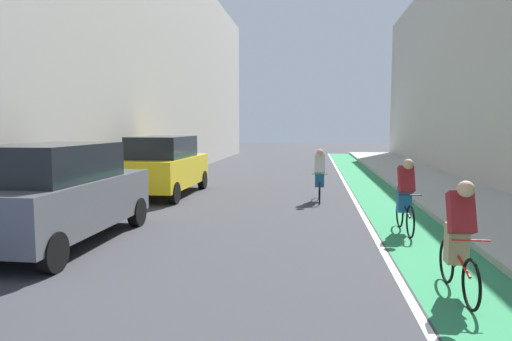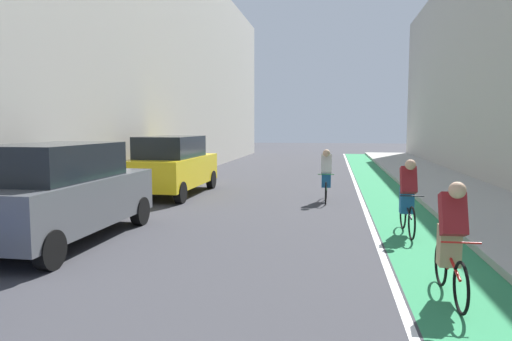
{
  "view_description": "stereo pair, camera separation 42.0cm",
  "coord_description": "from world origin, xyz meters",
  "px_view_note": "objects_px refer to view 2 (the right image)",
  "views": [
    {
      "loc": [
        1.46,
        2.29,
        2.32
      ],
      "look_at": [
        0.28,
        11.96,
        1.38
      ],
      "focal_mm": 32.55,
      "sensor_mm": 36.0,
      "label": 1
    },
    {
      "loc": [
        1.88,
        2.35,
        2.32
      ],
      "look_at": [
        0.28,
        11.96,
        1.38
      ],
      "focal_mm": 32.55,
      "sensor_mm": 36.0,
      "label": 2
    }
  ],
  "objects_px": {
    "parked_suv_gray": "(61,192)",
    "cyclist_trailing": "(408,195)",
    "cyclist_far": "(326,174)",
    "parked_suv_yellow_cab": "(173,165)",
    "cyclist_mid": "(451,236)"
  },
  "relations": [
    {
      "from": "cyclist_trailing",
      "to": "cyclist_far",
      "type": "height_order",
      "value": "cyclist_trailing"
    },
    {
      "from": "parked_suv_yellow_cab",
      "to": "cyclist_trailing",
      "type": "distance_m",
      "value": 8.33
    },
    {
      "from": "cyclist_mid",
      "to": "cyclist_trailing",
      "type": "relative_size",
      "value": 0.98
    },
    {
      "from": "parked_suv_gray",
      "to": "cyclist_mid",
      "type": "relative_size",
      "value": 2.69
    },
    {
      "from": "cyclist_trailing",
      "to": "parked_suv_yellow_cab",
      "type": "bearing_deg",
      "value": 146.09
    },
    {
      "from": "parked_suv_gray",
      "to": "cyclist_mid",
      "type": "height_order",
      "value": "parked_suv_gray"
    },
    {
      "from": "parked_suv_gray",
      "to": "cyclist_trailing",
      "type": "bearing_deg",
      "value": 15.22
    },
    {
      "from": "parked_suv_gray",
      "to": "cyclist_far",
      "type": "height_order",
      "value": "parked_suv_gray"
    },
    {
      "from": "cyclist_mid",
      "to": "cyclist_far",
      "type": "distance_m",
      "value": 8.06
    },
    {
      "from": "cyclist_trailing",
      "to": "cyclist_far",
      "type": "distance_m",
      "value": 4.44
    },
    {
      "from": "parked_suv_yellow_cab",
      "to": "cyclist_trailing",
      "type": "bearing_deg",
      "value": -33.91
    },
    {
      "from": "parked_suv_gray",
      "to": "cyclist_far",
      "type": "xyz_separation_m",
      "value": [
        5.12,
        5.95,
        -0.17
      ]
    },
    {
      "from": "parked_suv_gray",
      "to": "parked_suv_yellow_cab",
      "type": "relative_size",
      "value": 1.01
    },
    {
      "from": "parked_suv_yellow_cab",
      "to": "cyclist_far",
      "type": "bearing_deg",
      "value": -6.46
    },
    {
      "from": "parked_suv_gray",
      "to": "cyclist_far",
      "type": "relative_size",
      "value": 2.66
    }
  ]
}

